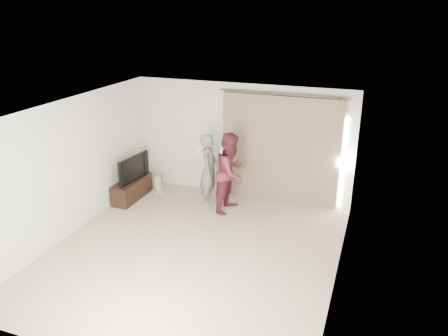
{
  "coord_description": "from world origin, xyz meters",
  "views": [
    {
      "loc": [
        2.88,
        -6.21,
        4.21
      ],
      "look_at": [
        0.15,
        1.2,
        1.22
      ],
      "focal_mm": 35.0,
      "sensor_mm": 36.0,
      "label": 1
    }
  ],
  "objects": [
    {
      "name": "floor",
      "position": [
        0.0,
        0.0,
        0.0
      ],
      "size": [
        5.5,
        5.5,
        0.0
      ],
      "primitive_type": "plane",
      "color": "#BBA78C",
      "rests_on": "ground"
    },
    {
      "name": "wall_back",
      "position": [
        0.0,
        2.75,
        1.3
      ],
      "size": [
        5.0,
        0.04,
        2.6
      ],
      "primitive_type": "cube",
      "color": "silver",
      "rests_on": "ground"
    },
    {
      "name": "wall_left",
      "position": [
        -2.5,
        -0.0,
        1.3
      ],
      "size": [
        0.04,
        5.5,
        2.6
      ],
      "color": "silver",
      "rests_on": "ground"
    },
    {
      "name": "ceiling",
      "position": [
        0.0,
        0.0,
        2.6
      ],
      "size": [
        5.0,
        5.5,
        0.01
      ],
      "primitive_type": "cube",
      "color": "silver",
      "rests_on": "wall_back"
    },
    {
      "name": "curtain",
      "position": [
        0.91,
        2.68,
        1.2
      ],
      "size": [
        2.8,
        0.11,
        2.46
      ],
      "color": "#907558",
      "rests_on": "ground"
    },
    {
      "name": "tv_console",
      "position": [
        -2.27,
        1.65,
        0.23
      ],
      "size": [
        0.41,
        1.17,
        0.45
      ],
      "primitive_type": "cube",
      "color": "black",
      "rests_on": "ground"
    },
    {
      "name": "tv",
      "position": [
        -2.27,
        1.65,
        0.74
      ],
      "size": [
        0.25,
        1.03,
        0.59
      ],
      "primitive_type": "imported",
      "rotation": [
        0.0,
        0.0,
        1.46
      ],
      "color": "black",
      "rests_on": "tv_console"
    },
    {
      "name": "scratching_post",
      "position": [
        -1.87,
        2.16,
        0.17
      ],
      "size": [
        0.32,
        0.32,
        0.42
      ],
      "color": "tan",
      "rests_on": "ground"
    },
    {
      "name": "person_man",
      "position": [
        -0.48,
        2.0,
        0.81
      ],
      "size": [
        0.47,
        0.64,
        1.62
      ],
      "color": "slate",
      "rests_on": "ground"
    },
    {
      "name": "person_woman",
      "position": [
        0.05,
        1.89,
        0.86
      ],
      "size": [
        0.76,
        0.92,
        1.73
      ],
      "color": "maroon",
      "rests_on": "ground"
    }
  ]
}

